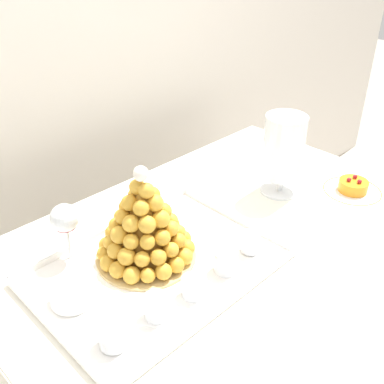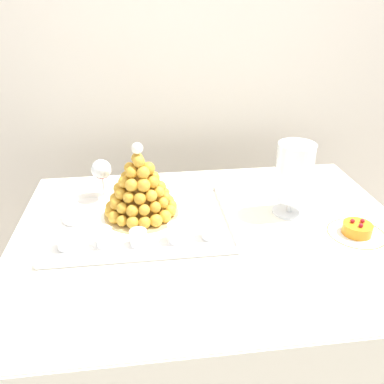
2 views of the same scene
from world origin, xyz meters
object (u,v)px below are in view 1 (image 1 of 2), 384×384
Objects in this scene: dessert_cup_mid_right at (226,262)px; dessert_cup_left at (114,336)px; serving_tray at (158,268)px; dessert_cup_mid_left at (156,307)px; fruit_tart_plate at (353,188)px; dessert_cup_right at (250,243)px; dessert_cup_centre at (193,288)px; macaron_goblet at (283,148)px; creme_brulee_ramekin at (72,296)px; croquembouche at (144,225)px; wine_glass at (65,220)px.

dessert_cup_left is at bearing 178.48° from dessert_cup_mid_right.
serving_tray is 0.25m from dessert_cup_left.
dessert_cup_mid_left reaches higher than fruit_tart_plate.
dessert_cup_mid_right is at bearing -176.48° from dessert_cup_right.
dessert_cup_centre is 0.57m from macaron_goblet.
dessert_cup_right is 0.53× the size of creme_brulee_ramekin.
dessert_cup_left reaches higher than dessert_cup_centre.
dessert_cup_mid_left is at bearing -58.25° from creme_brulee_ramekin.
croquembouche is 0.24m from creme_brulee_ramekin.
dessert_cup_mid_left is 0.20m from creme_brulee_ramekin.
dessert_cup_mid_right is at bearing -1.21° from dessert_cup_mid_left.
dessert_cup_left is (-0.22, -0.12, 0.03)m from serving_tray.
dessert_cup_mid_left is (0.11, -0.00, 0.00)m from dessert_cup_left.
fruit_tart_plate is (0.91, -0.04, -0.02)m from dessert_cup_left.
croquembouche is at bearing 163.16° from fruit_tart_plate.
serving_tray is at bearing 28.07° from dessert_cup_left.
wine_glass is at bearing 157.21° from fruit_tart_plate.
serving_tray is 0.22m from creme_brulee_ramekin.
croquembouche is 1.02× the size of macaron_goblet.
croquembouche is at bearing 84.87° from serving_tray.
creme_brulee_ramekin is (0.00, 0.17, -0.01)m from dessert_cup_left.
dessert_cup_mid_right reaches higher than serving_tray.
croquembouche is 0.53m from macaron_goblet.
dessert_cup_left is 1.14× the size of dessert_cup_centre.
serving_tray is 3.17× the size of fruit_tart_plate.
croquembouche is at bearing 0.67° from creme_brulee_ramekin.
macaron_goblet is (0.75, 0.13, 0.12)m from dessert_cup_left.
dessert_cup_left is 0.33m from wine_glass.
dessert_cup_right is at bearing -41.70° from wine_glass.
serving_tray is 2.32× the size of macaron_goblet.
croquembouche is at bearing 86.65° from dessert_cup_centre.
dessert_cup_left is 1.16× the size of dessert_cup_right.
macaron_goblet reaches higher than serving_tray.
dessert_cup_right is at bearing -21.45° from creme_brulee_ramekin.
creme_brulee_ramekin is 0.60× the size of wine_glass.
dessert_cup_mid_left is at bearing 177.56° from fruit_tart_plate.
creme_brulee_ramekin is at bearing -179.33° from croquembouche.
macaron_goblet is at bearing 15.25° from dessert_cup_centre.
wine_glass is (-0.02, 0.31, 0.09)m from dessert_cup_mid_left.
dessert_cup_centre is at bearing -40.80° from creme_brulee_ramekin.
dessert_cup_right is at bearing 3.52° from dessert_cup_mid_right.
dessert_cup_mid_right is at bearing -28.23° from creme_brulee_ramekin.
fruit_tart_plate is at bearing -2.91° from dessert_cup_mid_right.
fruit_tart_plate is (0.69, -0.16, 0.01)m from serving_tray.
serving_tray is 0.55m from macaron_goblet.
creme_brulee_ramekin is (-0.43, 0.17, -0.01)m from dessert_cup_right.
creme_brulee_ramekin is at bearing -120.37° from wine_glass.
creme_brulee_ramekin is 0.19m from wine_glass.
wine_glass reaches higher than dessert_cup_centre.
dessert_cup_mid_left reaches higher than dessert_cup_right.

